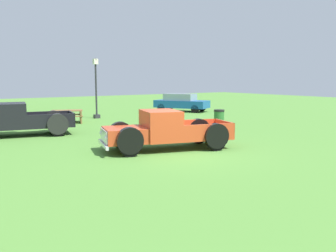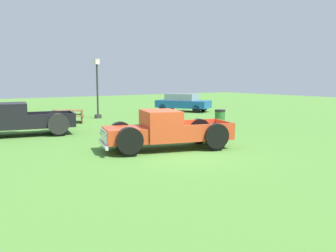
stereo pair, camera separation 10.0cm
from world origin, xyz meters
The scene contains 7 objects.
ground_plane centered at (0.00, 0.00, 0.00)m, with size 80.00×80.00×0.00m, color #548C38.
pickup_truck_foreground centered at (-0.43, 0.68, 0.72)m, with size 5.20×3.06×1.50m.
pickup_truck_behind_left centered at (-4.37, 7.30, 0.74)m, with size 5.34×2.81×1.55m.
sedan_distant_a centered at (9.81, 12.96, 0.75)m, with size 3.65×4.58×1.43m.
lamp_post_near centered at (2.11, 12.18, 2.11)m, with size 0.36×0.36×4.03m.
picnic_table centered at (-0.42, 10.79, 0.49)m, with size 2.18×1.98×0.78m.
trash_can centered at (5.98, 4.32, 0.48)m, with size 0.59×0.59×0.95m.
Camera 1 is at (-7.92, -10.69, 2.72)m, focal length 39.08 mm.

